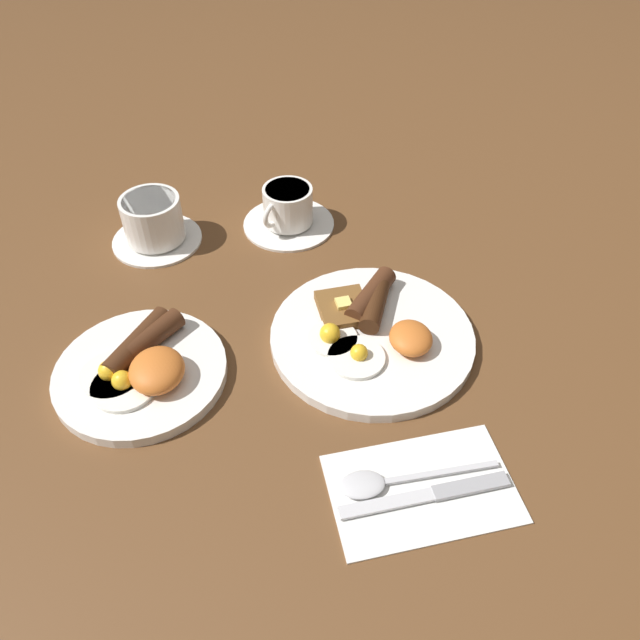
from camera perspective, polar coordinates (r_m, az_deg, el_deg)
ground_plane at (r=0.85m, az=4.74°, el=-1.92°), size 3.00×3.00×0.00m
breakfast_plate_near at (r=0.84m, az=4.72°, el=-1.13°), size 0.27×0.27×0.04m
breakfast_plate_far at (r=0.82m, az=-16.01°, el=-4.25°), size 0.22×0.22×0.05m
teacup_near at (r=1.03m, az=-2.96°, el=9.96°), size 0.15×0.15×0.07m
teacup_far at (r=1.02m, az=-15.00°, el=8.64°), size 0.14×0.14×0.08m
napkin at (r=0.71m, az=9.30°, el=-14.92°), size 0.15×0.21×0.01m
knife at (r=0.71m, az=10.46°, el=-15.34°), size 0.04×0.19×0.01m
spoon at (r=0.70m, az=5.39°, el=-14.55°), size 0.04×0.18×0.01m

